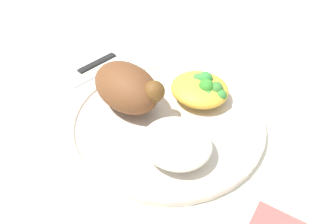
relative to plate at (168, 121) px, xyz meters
The scene contains 7 objects.
ground_plane 0.01m from the plate, ahead, with size 2.00×2.00×0.00m, color silver.
plate is the anchor object (origin of this frame).
roasted_chicken 0.08m from the plate, 159.06° to the right, with size 0.12×0.08×0.07m.
rice_pile 0.07m from the plate, 34.64° to the right, with size 0.09×0.09×0.03m, color white.
mac_cheese_with_broccoli 0.07m from the plate, 87.26° to the left, with size 0.09×0.08×0.04m.
fork 0.18m from the plate, behind, with size 0.02×0.14×0.01m.
knife 0.22m from the plate, 164.92° to the left, with size 0.03×0.19×0.01m.
Camera 1 is at (0.25, -0.24, 0.33)m, focal length 34.45 mm.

